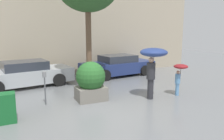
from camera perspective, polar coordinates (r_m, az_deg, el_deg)
name	(u,v)px	position (r m, az deg, el deg)	size (l,w,h in m)	color
ground_plane	(106,109)	(7.79, -1.55, -10.08)	(40.00, 40.00, 0.00)	slate
building_facade	(64,26)	(13.54, -12.53, 11.28)	(18.00, 0.30, 6.00)	#B7A88E
planter_box	(91,81)	(8.54, -5.57, -2.80)	(1.15, 1.15, 1.54)	gray
person_adult	(153,58)	(8.75, 10.67, 3.04)	(1.09, 1.09, 2.04)	#2D2D33
person_child	(180,72)	(9.49, 17.27, -0.45)	(0.59, 0.59, 1.34)	#669ED1
parked_car_near	(25,74)	(11.48, -21.69, -1.08)	(4.68, 2.48, 1.25)	#B7BCC1
parked_car_far	(118,66)	(13.24, 1.52, 1.09)	(4.68, 2.39, 1.25)	navy
parking_meter	(45,81)	(8.32, -17.19, -2.81)	(0.14, 0.14, 1.24)	#595B60
newspaper_box	(7,108)	(7.27, -25.77, -8.89)	(0.50, 0.44, 0.90)	#19662D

